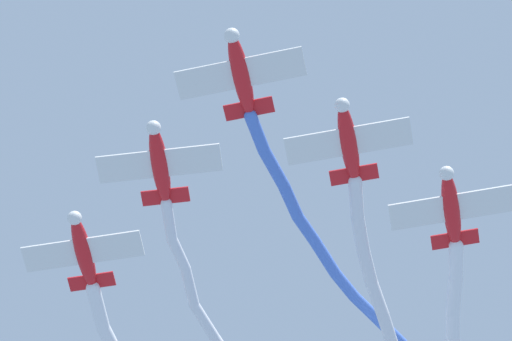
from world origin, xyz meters
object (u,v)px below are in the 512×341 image
at_px(airplane_trail, 83,251).
at_px(airplane_lead, 241,73).
at_px(airplane_left_wing, 348,141).
at_px(airplane_right_wing, 160,163).
at_px(airplane_slot, 451,207).

bearing_deg(airplane_trail, airplane_lead, 49.37).
distance_m(airplane_left_wing, airplane_right_wing, 11.60).
relative_size(airplane_right_wing, airplane_trail, 1.00).
bearing_deg(airplane_lead, airplane_trail, -128.01).
xyz_separation_m(airplane_slot, airplane_trail, (0.08, 23.21, 0.30)).
height_order(airplane_lead, airplane_trail, same).
height_order(airplane_right_wing, airplane_slot, airplane_right_wing).
distance_m(airplane_right_wing, airplane_trail, 7.82).
bearing_deg(airplane_right_wing, airplane_lead, 46.70).
xyz_separation_m(airplane_lead, airplane_slot, (10.41, -11.65, -0.30)).
bearing_deg(airplane_trail, airplane_slot, 91.37).
relative_size(airplane_left_wing, airplane_trail, 1.00).
distance_m(airplane_right_wing, airplane_slot, 18.18).
bearing_deg(airplane_right_wing, airplane_left_wing, 88.75).
bearing_deg(airplane_lead, airplane_right_wing, -128.05).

